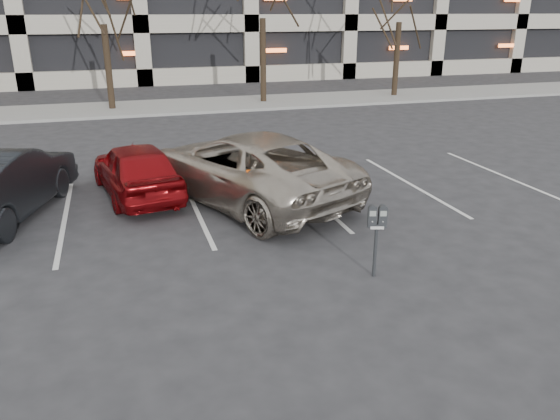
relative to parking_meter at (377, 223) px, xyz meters
name	(u,v)px	position (x,y,z in m)	size (l,w,h in m)	color
ground	(282,236)	(-0.98, 2.10, -0.96)	(140.00, 140.00, 0.00)	#28282B
sidewalk	(180,106)	(-0.98, 18.10, -0.90)	(80.00, 4.00, 0.12)	gray
stall_lines	(194,206)	(-2.38, 4.40, -0.95)	(16.90, 5.20, 0.00)	silver
parking_meter	(377,223)	(0.00, 0.00, 0.00)	(0.34, 0.21, 1.25)	black
suv_silver	(247,167)	(-1.11, 4.48, -0.15)	(4.79, 6.41, 1.62)	#B2A798
car_red	(136,169)	(-3.56, 5.54, -0.29)	(1.58, 3.92, 1.33)	maroon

